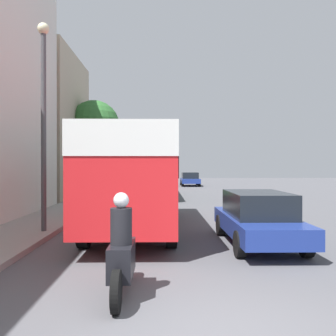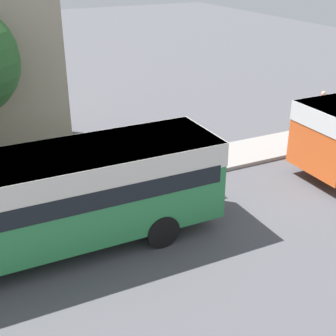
# 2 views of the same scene
# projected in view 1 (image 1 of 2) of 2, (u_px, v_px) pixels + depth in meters

# --- Properties ---
(building_far_terrace) EXTENTS (5.86, 8.19, 9.29)m
(building_far_terrace) POSITION_uv_depth(u_px,v_px,m) (32.00, 127.00, 24.30)
(building_far_terrace) COLOR #BCAD93
(building_far_terrace) RESTS_ON ground_plane
(bus_lead) EXTENTS (2.58, 9.17, 3.19)m
(bus_lead) POSITION_uv_depth(u_px,v_px,m) (135.00, 169.00, 12.69)
(bus_lead) COLOR red
(bus_lead) RESTS_ON ground_plane
(bus_following) EXTENTS (2.61, 10.61, 2.89)m
(bus_following) POSITION_uv_depth(u_px,v_px,m) (146.00, 169.00, 26.25)
(bus_following) COLOR #2D8447
(bus_following) RESTS_ON ground_plane
(bus_third_in_line) EXTENTS (2.65, 10.04, 2.88)m
(bus_third_in_line) POSITION_uv_depth(u_px,v_px,m) (152.00, 168.00, 40.87)
(bus_third_in_line) COLOR #EA5B23
(bus_third_in_line) RESTS_ON ground_plane
(motorcycle_behind_lead) EXTENTS (0.38, 2.24, 1.73)m
(motorcycle_behind_lead) POSITION_uv_depth(u_px,v_px,m) (122.00, 254.00, 6.25)
(motorcycle_behind_lead) COLOR black
(motorcycle_behind_lead) RESTS_ON ground_plane
(car_crossing) EXTENTS (1.95, 4.29, 1.44)m
(car_crossing) POSITION_uv_depth(u_px,v_px,m) (190.00, 179.00, 39.64)
(car_crossing) COLOR navy
(car_crossing) RESTS_ON ground_plane
(car_far_curb) EXTENTS (1.80, 4.56, 1.45)m
(car_far_curb) POSITION_uv_depth(u_px,v_px,m) (258.00, 217.00, 10.23)
(car_far_curb) COLOR navy
(car_far_curb) RESTS_ON ground_plane
(pedestrian_near_curb) EXTENTS (0.41, 0.41, 1.86)m
(pedestrian_near_curb) POSITION_uv_depth(u_px,v_px,m) (115.00, 175.00, 39.95)
(pedestrian_near_curb) COLOR #232838
(pedestrian_near_curb) RESTS_ON sidewalk
(pedestrian_walking_away) EXTENTS (0.37, 0.37, 1.60)m
(pedestrian_walking_away) POSITION_uv_depth(u_px,v_px,m) (92.00, 185.00, 23.73)
(pedestrian_walking_away) COLOR #232838
(pedestrian_walking_away) RESTS_ON sidewalk
(street_tree) EXTENTS (3.40, 3.40, 6.41)m
(street_tree) POSITION_uv_depth(u_px,v_px,m) (94.00, 126.00, 25.15)
(street_tree) COLOR brown
(street_tree) RESTS_ON sidewalk
(lamp_post) EXTENTS (0.36, 0.36, 6.42)m
(lamp_post) POSITION_uv_depth(u_px,v_px,m) (44.00, 109.00, 11.53)
(lamp_post) COLOR #47474C
(lamp_post) RESTS_ON sidewalk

